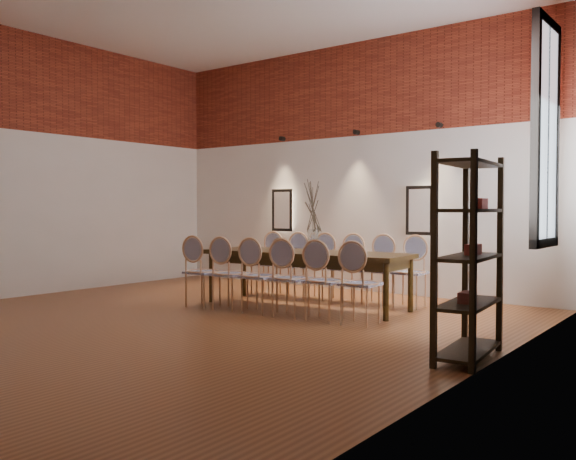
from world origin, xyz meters
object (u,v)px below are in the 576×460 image
Objects in this scene: chair_far_d at (347,269)px; book at (315,250)px; chair_far_c at (318,267)px; shelving_rack at (469,257)px; chair_far_a at (266,264)px; bowl at (281,244)px; chair_far_e at (377,270)px; chair_far_b at (291,265)px; chair_near_d at (291,278)px; chair_near_c at (259,276)px; vase at (313,241)px; chair_near_e at (324,281)px; chair_near_b at (230,274)px; chair_near_a at (203,272)px; chair_far_f at (410,272)px; dining_table at (306,279)px; chair_near_f at (360,284)px.

chair_far_d is 0.67m from book.
shelving_rack is (3.09, -2.19, 0.43)m from chair_far_c.
chair_far_a reaches higher than bowl.
chair_far_b is at bearing -0.00° from chair_far_e.
chair_near_d is 1.00× the size of chair_far_a.
vase is at bearing 64.82° from chair_near_c.
chair_near_e and chair_far_e have the same top height.
chair_far_b is at bearing -180.00° from chair_far_a.
book is at bearing 155.14° from chair_far_a.
shelving_rack is (3.47, -0.69, 0.43)m from chair_near_b.
vase is at bearing 50.76° from chair_far_e.
chair_near_a is at bearing 57.24° from chair_far_c.
chair_near_a and chair_far_b have the same top height.
chair_near_a is at bearing 31.87° from chair_far_f.
chair_near_d is 1.00× the size of chair_far_c.
chair_far_c is at bearing 139.17° from shelving_rack.
chair_near_a is 1.42m from chair_near_d.
chair_far_e is at bearing 43.87° from book.
chair_far_e is (0.95, 0.06, 0.00)m from chair_far_c.
chair_far_c reaches higher than bowl.
chair_near_d is 0.99m from bowl.
chair_far_c is at bearing -0.00° from chair_far_e.
chair_near_d and chair_far_e have the same top height.
chair_near_d is at bearing 133.98° from chair_far_a.
vase is (1.34, -0.65, 0.43)m from chair_far_a.
chair_far_a is 1.00× the size of chair_far_d.
bowl is 0.92× the size of book.
chair_far_e is (0.38, 1.50, 0.00)m from chair_near_d.
chair_near_b is at bearing 180.00° from chair_near_c.
vase is at bearing -63.90° from book.
chair_far_e is at bearing 90.00° from chair_near_e.
chair_far_f is at bearing 180.00° from chair_far_a.
chair_near_a is 2.05m from chair_far_d.
chair_near_a is (-1.14, -0.81, 0.09)m from dining_table.
book is (-0.08, 0.16, -0.14)m from vase.
bowl is (-0.09, -0.79, 0.37)m from chair_far_c.
chair_near_c is 0.92m from vase.
chair_far_b is (-1.52, 1.38, 0.00)m from chair_near_e.
chair_far_c is (-1.04, 1.41, 0.00)m from chair_near_e.
chair_near_d is at bearing -72.17° from dining_table.
chair_far_c is at bearing 118.86° from vase.
book is at bearing 36.50° from chair_near_a.
vase is at bearing 99.83° from chair_near_d.
chair_near_e is 1.00× the size of chair_far_a.
chair_near_c is 1.00× the size of chair_near_e.
chair_near_e is (1.89, 0.12, 0.00)m from chair_near_a.
chair_near_f is (0.95, 0.06, 0.00)m from chair_near_d.
chair_far_d is at bearing -0.00° from chair_far_f.
chair_far_b is (-0.57, 1.44, 0.00)m from chair_near_c.
chair_far_f is at bearing 37.85° from chair_near_b.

